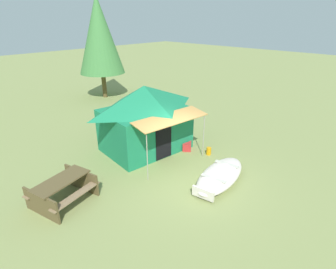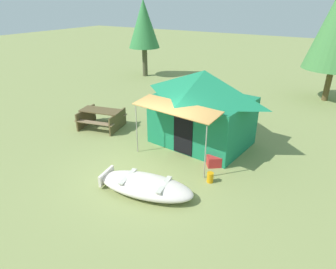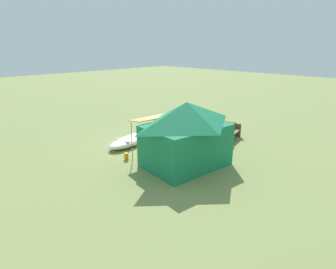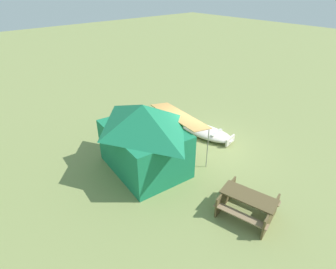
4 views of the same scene
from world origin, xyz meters
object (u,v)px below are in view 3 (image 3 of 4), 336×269
picnic_table (224,130)px  fuel_can (126,156)px  cooler_box (145,160)px  beached_rowboat (130,141)px  canvas_cabin_tent (186,134)px

picnic_table → fuel_can: 5.77m
cooler_box → fuel_can: size_ratio=1.41×
beached_rowboat → canvas_cabin_tent: (-0.07, 3.72, 1.19)m
beached_rowboat → canvas_cabin_tent: size_ratio=0.77×
beached_rowboat → fuel_can: bearing=47.0°
canvas_cabin_tent → cooler_box: canvas_cabin_tent is taller
fuel_can → cooler_box: bearing=107.1°
canvas_cabin_tent → picnic_table: size_ratio=1.92×
picnic_table → cooler_box: bearing=-5.0°
beached_rowboat → fuel_can: beached_rowboat is taller
beached_rowboat → canvas_cabin_tent: bearing=91.1°
canvas_cabin_tent → fuel_can: canvas_cabin_tent is taller
picnic_table → fuel_can: picnic_table is taller
fuel_can → canvas_cabin_tent: bearing=121.6°
canvas_cabin_tent → fuel_can: bearing=-58.4°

